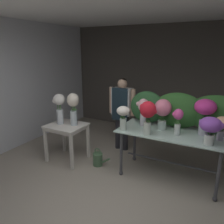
{
  "coord_description": "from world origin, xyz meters",
  "views": [
    {
      "loc": [
        1.26,
        -1.91,
        2.11
      ],
      "look_at": [
        -0.51,
        1.44,
        1.04
      ],
      "focal_mm": 35.95,
      "sensor_mm": 36.0,
      "label": 1
    }
  ],
  "objects_px": {
    "vase_crimson_anemones": "(148,114)",
    "watering_can": "(98,159)",
    "vase_violet_snapdragons": "(211,127)",
    "vase_rosy_peonies": "(163,111)",
    "vase_cream_lisianthus_tall": "(73,106)",
    "vase_blush_lilies": "(143,109)",
    "side_table_white": "(67,130)",
    "display_table_glass": "(171,140)",
    "vase_fuchsia_roses": "(178,120)",
    "vase_ivory_tulips": "(123,115)",
    "vase_peach_ranunculus": "(222,125)",
    "vase_magenta_hydrangea": "(205,111)",
    "florist": "(122,107)",
    "vase_white_roses_tall": "(59,106)"
  },
  "relations": [
    {
      "from": "vase_ivory_tulips",
      "to": "vase_magenta_hydrangea",
      "type": "relative_size",
      "value": 0.71
    },
    {
      "from": "display_table_glass",
      "to": "vase_rosy_peonies",
      "type": "relative_size",
      "value": 3.32
    },
    {
      "from": "vase_white_roses_tall",
      "to": "vase_fuchsia_roses",
      "type": "bearing_deg",
      "value": 5.37
    },
    {
      "from": "vase_fuchsia_roses",
      "to": "vase_ivory_tulips",
      "type": "height_order",
      "value": "vase_fuchsia_roses"
    },
    {
      "from": "vase_violet_snapdragons",
      "to": "vase_ivory_tulips",
      "type": "bearing_deg",
      "value": -179.28
    },
    {
      "from": "vase_rosy_peonies",
      "to": "side_table_white",
      "type": "bearing_deg",
      "value": -169.42
    },
    {
      "from": "vase_ivory_tulips",
      "to": "florist",
      "type": "bearing_deg",
      "value": 116.52
    },
    {
      "from": "florist",
      "to": "vase_fuchsia_roses",
      "type": "bearing_deg",
      "value": -29.52
    },
    {
      "from": "vase_violet_snapdragons",
      "to": "vase_rosy_peonies",
      "type": "bearing_deg",
      "value": 158.63
    },
    {
      "from": "vase_fuchsia_roses",
      "to": "vase_ivory_tulips",
      "type": "relative_size",
      "value": 1.04
    },
    {
      "from": "florist",
      "to": "vase_crimson_anemones",
      "type": "bearing_deg",
      "value": -47.02
    },
    {
      "from": "vase_crimson_anemones",
      "to": "display_table_glass",
      "type": "bearing_deg",
      "value": 43.18
    },
    {
      "from": "side_table_white",
      "to": "vase_fuchsia_roses",
      "type": "relative_size",
      "value": 1.73
    },
    {
      "from": "display_table_glass",
      "to": "vase_crimson_anemones",
      "type": "xyz_separation_m",
      "value": [
        -0.31,
        -0.3,
        0.49
      ]
    },
    {
      "from": "vase_crimson_anemones",
      "to": "watering_can",
      "type": "distance_m",
      "value": 1.41
    },
    {
      "from": "vase_magenta_hydrangea",
      "to": "vase_blush_lilies",
      "type": "bearing_deg",
      "value": -179.24
    },
    {
      "from": "vase_ivory_tulips",
      "to": "vase_blush_lilies",
      "type": "relative_size",
      "value": 0.85
    },
    {
      "from": "vase_fuchsia_roses",
      "to": "vase_rosy_peonies",
      "type": "distance_m",
      "value": 0.31
    },
    {
      "from": "vase_crimson_anemones",
      "to": "vase_cream_lisianthus_tall",
      "type": "height_order",
      "value": "vase_crimson_anemones"
    },
    {
      "from": "florist",
      "to": "vase_cream_lisianthus_tall",
      "type": "distance_m",
      "value": 1.06
    },
    {
      "from": "vase_violet_snapdragons",
      "to": "side_table_white",
      "type": "bearing_deg",
      "value": -179.26
    },
    {
      "from": "display_table_glass",
      "to": "watering_can",
      "type": "xyz_separation_m",
      "value": [
        -1.27,
        -0.21,
        -0.55
      ]
    },
    {
      "from": "display_table_glass",
      "to": "vase_peach_ranunculus",
      "type": "xyz_separation_m",
      "value": [
        0.7,
        0.0,
        0.37
      ]
    },
    {
      "from": "display_table_glass",
      "to": "florist",
      "type": "xyz_separation_m",
      "value": [
        -1.2,
        0.65,
        0.27
      ]
    },
    {
      "from": "florist",
      "to": "vase_violet_snapdragons",
      "type": "xyz_separation_m",
      "value": [
        1.77,
        -0.9,
        0.14
      ]
    },
    {
      "from": "side_table_white",
      "to": "vase_blush_lilies",
      "type": "xyz_separation_m",
      "value": [
        1.39,
        0.38,
        0.49
      ]
    },
    {
      "from": "vase_blush_lilies",
      "to": "display_table_glass",
      "type": "bearing_deg",
      "value": -10.27
    },
    {
      "from": "vase_fuchsia_roses",
      "to": "florist",
      "type": "bearing_deg",
      "value": 150.48
    },
    {
      "from": "florist",
      "to": "vase_peach_ranunculus",
      "type": "bearing_deg",
      "value": -18.92
    },
    {
      "from": "vase_crimson_anemones",
      "to": "vase_magenta_hydrangea",
      "type": "bearing_deg",
      "value": 27.77
    },
    {
      "from": "side_table_white",
      "to": "vase_peach_ranunculus",
      "type": "xyz_separation_m",
      "value": [
        2.62,
        0.28,
        0.43
      ]
    },
    {
      "from": "vase_fuchsia_roses",
      "to": "vase_peach_ranunculus",
      "type": "distance_m",
      "value": 0.61
    },
    {
      "from": "vase_ivory_tulips",
      "to": "watering_can",
      "type": "height_order",
      "value": "vase_ivory_tulips"
    },
    {
      "from": "vase_white_roses_tall",
      "to": "vase_peach_ranunculus",
      "type": "bearing_deg",
      "value": 5.83
    },
    {
      "from": "vase_fuchsia_roses",
      "to": "vase_crimson_anemones",
      "type": "distance_m",
      "value": 0.47
    },
    {
      "from": "florist",
      "to": "side_table_white",
      "type": "bearing_deg",
      "value": -127.75
    },
    {
      "from": "vase_cream_lisianthus_tall",
      "to": "vase_blush_lilies",
      "type": "bearing_deg",
      "value": 14.18
    },
    {
      "from": "vase_fuchsia_roses",
      "to": "watering_can",
      "type": "distance_m",
      "value": 1.67
    },
    {
      "from": "vase_blush_lilies",
      "to": "vase_magenta_hydrangea",
      "type": "bearing_deg",
      "value": 0.76
    },
    {
      "from": "vase_violet_snapdragons",
      "to": "vase_ivory_tulips",
      "type": "xyz_separation_m",
      "value": [
        -1.31,
        -0.02,
        -0.0
      ]
    },
    {
      "from": "vase_ivory_tulips",
      "to": "vase_cream_lisianthus_tall",
      "type": "distance_m",
      "value": 1.04
    },
    {
      "from": "vase_cream_lisianthus_tall",
      "to": "vase_rosy_peonies",
      "type": "bearing_deg",
      "value": 9.36
    },
    {
      "from": "vase_rosy_peonies",
      "to": "vase_violet_snapdragons",
      "type": "bearing_deg",
      "value": -21.37
    },
    {
      "from": "vase_fuchsia_roses",
      "to": "vase_rosy_peonies",
      "type": "xyz_separation_m",
      "value": [
        -0.27,
        0.12,
        0.08
      ]
    },
    {
      "from": "vase_violet_snapdragons",
      "to": "vase_magenta_hydrangea",
      "type": "xyz_separation_m",
      "value": [
        -0.12,
        0.36,
        0.12
      ]
    },
    {
      "from": "side_table_white",
      "to": "vase_magenta_hydrangea",
      "type": "bearing_deg",
      "value": 9.36
    },
    {
      "from": "vase_fuchsia_roses",
      "to": "vase_blush_lilies",
      "type": "height_order",
      "value": "vase_blush_lilies"
    },
    {
      "from": "side_table_white",
      "to": "vase_rosy_peonies",
      "type": "height_order",
      "value": "vase_rosy_peonies"
    },
    {
      "from": "side_table_white",
      "to": "vase_rosy_peonies",
      "type": "distance_m",
      "value": 1.85
    },
    {
      "from": "vase_blush_lilies",
      "to": "vase_violet_snapdragons",
      "type": "bearing_deg",
      "value": -17.42
    }
  ]
}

